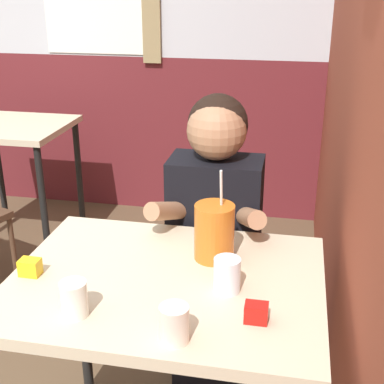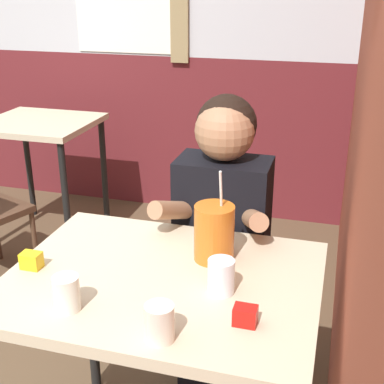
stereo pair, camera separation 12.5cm
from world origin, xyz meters
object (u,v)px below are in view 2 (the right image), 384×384
at_px(person_seated, 222,244).
at_px(cocktail_pitcher, 214,233).
at_px(background_table, 41,139).
at_px(main_table, 163,301).

distance_m(person_seated, cocktail_pitcher, 0.40).
xyz_separation_m(background_table, person_seated, (1.40, -1.05, -0.01)).
bearing_deg(cocktail_pitcher, background_table, 136.30).
bearing_deg(person_seated, cocktail_pitcher, -81.73).
relative_size(background_table, cocktail_pitcher, 2.62).
height_order(background_table, person_seated, person_seated).
height_order(main_table, background_table, same).
distance_m(main_table, person_seated, 0.49).
bearing_deg(main_table, background_table, 130.96).
bearing_deg(main_table, cocktail_pitcher, 51.25).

